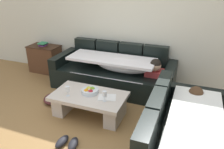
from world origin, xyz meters
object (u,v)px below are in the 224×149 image
side_cabinet (45,59)px  open_magazine (107,97)px  wine_glass_near_left (67,89)px  coffee_table (89,102)px  book_stack_on_cabinet (43,44)px  crumpled_garment (53,99)px  pair_of_shoes (68,143)px  wine_glass_near_right (105,94)px  couch_near_window (184,140)px  fruit_bowl (90,91)px  couch_along_wall (115,73)px

side_cabinet → open_magazine: bearing=-31.2°
wine_glass_near_left → coffee_table: bearing=27.7°
book_stack_on_cabinet → wine_glass_near_left: bearing=-43.6°
coffee_table → crumpled_garment: bearing=170.8°
pair_of_shoes → crumpled_garment: bearing=133.6°
coffee_table → wine_glass_near_left: wine_glass_near_left is taller
wine_glass_near_right → wine_glass_near_left: bearing=-173.9°
coffee_table → wine_glass_near_right: size_ratio=7.23×
wine_glass_near_right → couch_near_window: bearing=-20.1°
coffee_table → side_cabinet: 2.23m
fruit_bowl → book_stack_on_cabinet: bearing=145.5°
fruit_bowl → side_cabinet: 2.20m
wine_glass_near_right → side_cabinet: side_cabinet is taller
coffee_table → pair_of_shoes: size_ratio=3.70×
coffee_table → couch_near_window: bearing=-19.2°
side_cabinet → book_stack_on_cabinet: bearing=-179.5°
couch_along_wall → pair_of_shoes: couch_along_wall is taller
wine_glass_near_right → side_cabinet: bearing=146.8°
fruit_bowl → pair_of_shoes: fruit_bowl is taller
wine_glass_near_right → crumpled_garment: wine_glass_near_right is taller
couch_along_wall → fruit_bowl: 1.03m
crumpled_garment → wine_glass_near_left: bearing=-28.5°
book_stack_on_cabinet → pair_of_shoes: bearing=-48.1°
couch_near_window → pair_of_shoes: size_ratio=6.24×
crumpled_garment → coffee_table: bearing=-9.2°
fruit_bowl → wine_glass_near_right: (0.32, -0.14, 0.07)m
couch_along_wall → side_cabinet: bearing=173.1°
wine_glass_near_left → open_magazine: bearing=15.7°
couch_near_window → wine_glass_near_right: 1.30m
open_magazine → wine_glass_near_right: bearing=-105.8°
fruit_bowl → side_cabinet: side_cabinet is taller
couch_along_wall → side_cabinet: 1.88m
couch_along_wall → crumpled_garment: size_ratio=6.07×
crumpled_garment → book_stack_on_cabinet: bearing=130.5°
couch_near_window → wine_glass_near_left: (-1.82, 0.38, 0.16)m
coffee_table → book_stack_on_cabinet: bearing=144.5°
crumpled_garment → couch_near_window: bearing=-15.8°
couch_near_window → side_cabinet: size_ratio=2.81×
crumpled_garment → side_cabinet: bearing=130.1°
couch_near_window → coffee_table: 1.62m
wine_glass_near_left → pair_of_shoes: size_ratio=0.51×
open_magazine → side_cabinet: side_cabinet is taller
open_magazine → book_stack_on_cabinet: (-2.13, 1.28, 0.30)m
wine_glass_near_right → side_cabinet: 2.54m
open_magazine → couch_near_window: bearing=-42.3°
couch_near_window → open_magazine: 1.33m
fruit_bowl → couch_near_window: bearing=-20.9°
couch_near_window → open_magazine: couch_near_window is taller
wine_glass_near_right → crumpled_garment: 1.24m
couch_along_wall → pair_of_shoes: bearing=-90.3°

